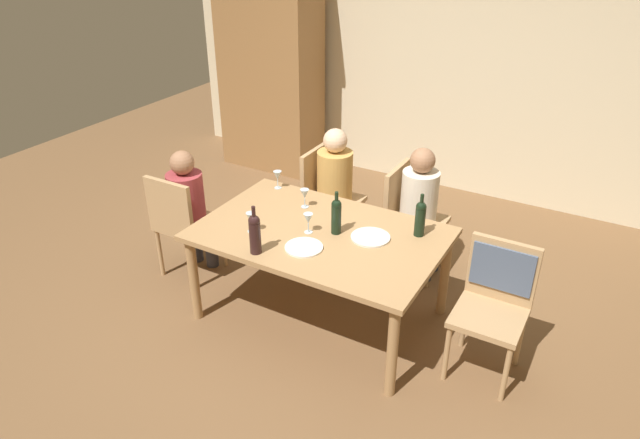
# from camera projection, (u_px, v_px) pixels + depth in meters

# --- Properties ---
(ground_plane) EXTENTS (10.00, 10.00, 0.00)m
(ground_plane) POSITION_uv_depth(u_px,v_px,m) (320.00, 314.00, 4.44)
(ground_plane) COLOR brown
(rear_room_partition) EXTENTS (6.40, 0.12, 2.70)m
(rear_room_partition) POSITION_uv_depth(u_px,v_px,m) (454.00, 63.00, 5.90)
(rear_room_partition) COLOR beige
(rear_room_partition) RESTS_ON ground_plane
(armoire_cabinet) EXTENTS (1.18, 0.62, 2.18)m
(armoire_cabinet) POSITION_uv_depth(u_px,v_px,m) (271.00, 73.00, 6.53)
(armoire_cabinet) COLOR olive
(armoire_cabinet) RESTS_ON ground_plane
(dining_table) EXTENTS (1.73, 1.12, 0.73)m
(dining_table) POSITION_uv_depth(u_px,v_px,m) (320.00, 241.00, 4.13)
(dining_table) COLOR #A87F51
(dining_table) RESTS_ON ground_plane
(chair_left_end) EXTENTS (0.44, 0.44, 0.92)m
(chair_left_end) POSITION_uv_depth(u_px,v_px,m) (181.00, 220.00, 4.66)
(chair_left_end) COLOR tan
(chair_left_end) RESTS_ON ground_plane
(chair_far_left) EXTENTS (0.44, 0.44, 0.92)m
(chair_far_left) POSITION_uv_depth(u_px,v_px,m) (326.00, 192.00, 5.11)
(chair_far_left) COLOR tan
(chair_far_left) RESTS_ON ground_plane
(chair_far_right) EXTENTS (0.44, 0.44, 0.92)m
(chair_far_right) POSITION_uv_depth(u_px,v_px,m) (408.00, 213.00, 4.77)
(chair_far_right) COLOR tan
(chair_far_right) RESTS_ON ground_plane
(chair_right_end) EXTENTS (0.44, 0.46, 0.92)m
(chair_right_end) POSITION_uv_depth(u_px,v_px,m) (497.00, 290.00, 3.71)
(chair_right_end) COLOR tan
(chair_right_end) RESTS_ON ground_plane
(person_woman_host) EXTENTS (0.29, 0.33, 1.10)m
(person_woman_host) POSITION_uv_depth(u_px,v_px,m) (189.00, 203.00, 4.70)
(person_woman_host) COLOR #33333D
(person_woman_host) RESTS_ON ground_plane
(person_man_bearded) EXTENTS (0.35, 0.31, 1.14)m
(person_man_bearded) POSITION_uv_depth(u_px,v_px,m) (337.00, 182.00, 5.00)
(person_man_bearded) COLOR #33333D
(person_man_bearded) RESTS_ON ground_plane
(person_man_guest) EXTENTS (0.34, 0.30, 1.12)m
(person_man_guest) POSITION_uv_depth(u_px,v_px,m) (422.00, 203.00, 4.67)
(person_man_guest) COLOR #33333D
(person_man_guest) RESTS_ON ground_plane
(wine_bottle_tall_green) EXTENTS (0.07, 0.07, 0.32)m
(wine_bottle_tall_green) POSITION_uv_depth(u_px,v_px,m) (420.00, 217.00, 3.99)
(wine_bottle_tall_green) COLOR black
(wine_bottle_tall_green) RESTS_ON dining_table
(wine_bottle_dark_red) EXTENTS (0.07, 0.07, 0.32)m
(wine_bottle_dark_red) POSITION_uv_depth(u_px,v_px,m) (336.00, 215.00, 4.01)
(wine_bottle_dark_red) COLOR black
(wine_bottle_dark_red) RESTS_ON dining_table
(wine_bottle_short_olive) EXTENTS (0.08, 0.08, 0.34)m
(wine_bottle_short_olive) POSITION_uv_depth(u_px,v_px,m) (255.00, 233.00, 3.78)
(wine_bottle_short_olive) COLOR black
(wine_bottle_short_olive) RESTS_ON dining_table
(wine_glass_near_left) EXTENTS (0.07, 0.07, 0.15)m
(wine_glass_near_left) POSITION_uv_depth(u_px,v_px,m) (308.00, 219.00, 4.04)
(wine_glass_near_left) COLOR silver
(wine_glass_near_left) RESTS_ON dining_table
(wine_glass_centre) EXTENTS (0.07, 0.07, 0.15)m
(wine_glass_centre) POSITION_uv_depth(u_px,v_px,m) (251.00, 218.00, 4.05)
(wine_glass_centre) COLOR silver
(wine_glass_centre) RESTS_ON dining_table
(wine_glass_near_right) EXTENTS (0.07, 0.07, 0.15)m
(wine_glass_near_right) POSITION_uv_depth(u_px,v_px,m) (277.00, 176.00, 4.68)
(wine_glass_near_right) COLOR silver
(wine_glass_near_right) RESTS_ON dining_table
(wine_glass_far) EXTENTS (0.07, 0.07, 0.15)m
(wine_glass_far) POSITION_uv_depth(u_px,v_px,m) (305.00, 195.00, 4.38)
(wine_glass_far) COLOR silver
(wine_glass_far) RESTS_ON dining_table
(dinner_plate_host) EXTENTS (0.26, 0.26, 0.01)m
(dinner_plate_host) POSITION_uv_depth(u_px,v_px,m) (304.00, 247.00, 3.89)
(dinner_plate_host) COLOR white
(dinner_plate_host) RESTS_ON dining_table
(dinner_plate_guest_left) EXTENTS (0.28, 0.28, 0.01)m
(dinner_plate_guest_left) POSITION_uv_depth(u_px,v_px,m) (371.00, 237.00, 4.01)
(dinner_plate_guest_left) COLOR silver
(dinner_plate_guest_left) RESTS_ON dining_table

